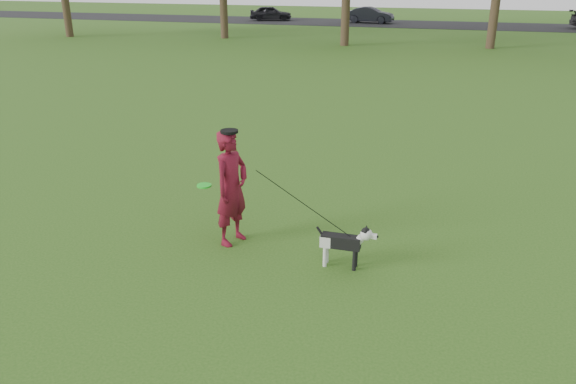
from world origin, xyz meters
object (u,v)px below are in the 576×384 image
(man, at_px, (232,188))
(dog, at_px, (346,241))
(car_left, at_px, (271,13))
(car_mid, at_px, (370,15))

(man, bearing_deg, dog, -82.41)
(man, xyz_separation_m, dog, (1.90, -0.33, -0.50))
(man, distance_m, dog, 1.99)
(car_left, distance_m, car_mid, 8.41)
(dog, height_order, car_mid, car_mid)
(car_left, bearing_deg, dog, -176.11)
(man, distance_m, car_left, 41.39)
(dog, distance_m, car_left, 42.29)
(man, xyz_separation_m, car_left, (-11.99, 39.61, -0.31))
(car_left, bearing_deg, man, -178.44)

